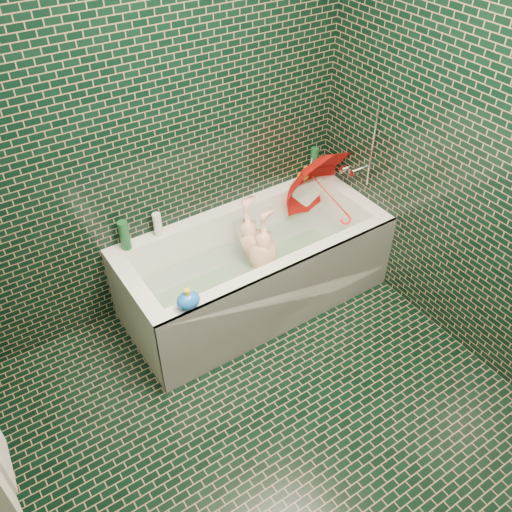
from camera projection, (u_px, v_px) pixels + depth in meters
floor at (290, 445)px, 2.86m from camera, size 2.80×2.80×0.00m
wall_back at (147, 125)px, 2.94m from camera, size 2.80×0.00×2.80m
bathtub at (256, 276)px, 3.55m from camera, size 1.70×0.75×0.55m
bath_mat at (254, 281)px, 3.60m from camera, size 1.35×0.47×0.01m
water at (254, 264)px, 3.51m from camera, size 1.48×0.53×0.00m
faucet at (359, 165)px, 3.54m from camera, size 0.18×0.19×0.55m
child at (261, 262)px, 3.51m from camera, size 0.94×0.39×0.28m
umbrella at (329, 194)px, 3.65m from camera, size 0.77×0.75×0.85m
soap_bottle_a at (325, 175)px, 3.86m from camera, size 0.11×0.11×0.25m
soap_bottle_b at (321, 172)px, 3.90m from camera, size 0.10×0.10×0.19m
soap_bottle_c at (317, 173)px, 3.89m from camera, size 0.17×0.17×0.17m
bottle_right_tall at (314, 162)px, 3.78m from camera, size 0.06×0.06×0.22m
bottle_right_pump at (312, 166)px, 3.80m from camera, size 0.05×0.05×0.16m
bottle_left_tall at (125, 235)px, 3.18m from camera, size 0.07×0.07×0.19m
bottle_left_short at (158, 225)px, 3.29m from camera, size 0.06×0.06×0.16m
rubber_duck at (304, 175)px, 3.79m from camera, size 0.12×0.09×0.10m
bath_toy at (188, 300)px, 2.83m from camera, size 0.16×0.15×0.13m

